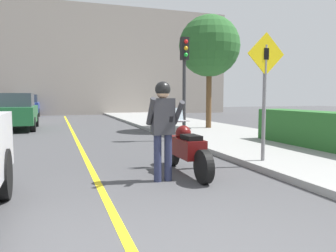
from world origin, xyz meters
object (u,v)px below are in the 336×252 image
Objects in this scene: parked_car_green at (15,111)px; parked_car_white at (17,107)px; motorcycle at (186,149)px; crossing_sign at (265,84)px; traffic_light at (185,68)px; parked_car_blue at (27,105)px; street_tree at (209,46)px; person_biker at (163,120)px.

parked_car_white is at bearing 94.84° from parked_car_green.
motorcycle is 0.82× the size of crossing_sign.
traffic_light is 18.43m from parked_car_blue.
motorcycle is 11.41m from parked_car_green.
motorcycle is 22.23m from parked_car_blue.
street_tree reaches higher than parked_car_green.
person_biker is at bearing -121.27° from street_tree.
parked_car_white is (-6.47, 11.76, -1.66)m from traffic_light.
street_tree is at bearing -59.40° from parked_car_blue.
street_tree reaches higher than person_biker.
parked_car_green is 11.17m from parked_car_blue.
crossing_sign is 22.66m from parked_car_blue.
person_biker is at bearing -76.33° from parked_car_white.
traffic_light is 13.52m from parked_car_white.
parked_car_blue reaches higher than motorcycle.
traffic_light reaches higher than parked_car_white.
parked_car_blue is (0.18, 5.49, 0.00)m from parked_car_white.
parked_car_blue is at bearing 110.04° from traffic_light.
crossing_sign is at bearing -73.71° from parked_car_blue.
motorcycle is at bearing -111.49° from traffic_light.
traffic_light is (2.40, 4.96, 1.40)m from person_biker.
street_tree is (4.68, 7.71, 2.61)m from person_biker.
crossing_sign is (2.46, 0.47, 0.68)m from person_biker.
crossing_sign is 0.66× the size of parked_car_white.
parked_car_white is at bearing 111.89° from crossing_sign.
motorcycle is 1.25× the size of person_biker.
person_biker is at bearing -72.01° from parked_car_green.
parked_car_white is (-0.48, 5.68, 0.00)m from parked_car_green.
parked_car_blue is at bearing 88.14° from parked_car_white.
parked_car_blue is (-6.35, 21.73, -0.94)m from crossing_sign.
person_biker is at bearing -144.94° from motorcycle.
person_biker is 0.43× the size of parked_car_blue.
street_tree is 1.18× the size of parked_car_blue.
parked_car_white is at bearing 134.18° from street_tree.
parked_car_blue is (-3.89, 22.20, -0.26)m from person_biker.
person_biker reaches higher than parked_car_blue.
person_biker reaches higher than parked_car_white.
parked_car_white is (-4.06, 16.71, -0.26)m from person_biker.
crossing_sign is 12.21m from parked_car_green.
crossing_sign reaches higher than motorcycle.
person_biker is at bearing -115.86° from traffic_light.
person_biker reaches higher than motorcycle.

